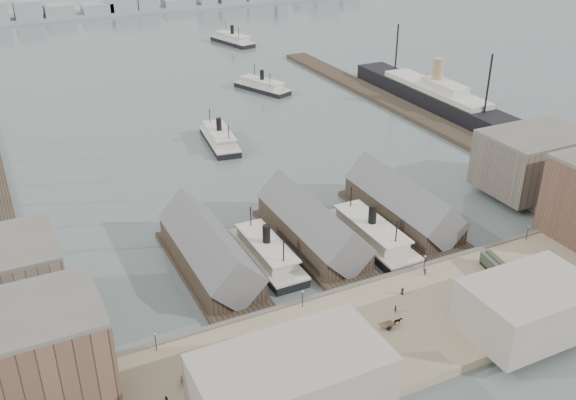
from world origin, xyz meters
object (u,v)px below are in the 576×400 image
horse_cart_right (489,286)px  ferry_docked_west (267,253)px  tram (496,266)px  horse_cart_left (197,375)px  ocean_steamer (435,96)px  horse_cart_center (394,323)px

horse_cart_right → ferry_docked_west: bearing=32.3°
tram → horse_cart_left: 69.13m
ferry_docked_west → ocean_steamer: bearing=35.0°
ferry_docked_west → ocean_steamer: (105.00, 73.56, 1.65)m
tram → horse_cart_left: size_ratio=2.03×
tram → horse_cart_right: (-5.41, -4.24, -0.91)m
ocean_steamer → horse_cart_center: size_ratio=19.32×
horse_cart_center → horse_cart_right: horse_cart_right is taller
ocean_steamer → horse_cart_left: ocean_steamer is taller
tram → ferry_docked_west: bearing=153.9°
tram → horse_cart_right: bearing=-132.6°
horse_cart_left → horse_cart_center: (38.66, -3.05, -0.01)m
ferry_docked_west → tram: size_ratio=2.87×
ocean_steamer → horse_cart_right: (-69.11, -107.12, -1.17)m
horse_cart_left → horse_cart_right: size_ratio=0.99×
ferry_docked_west → horse_cart_right: size_ratio=5.77×
horse_cart_left → horse_cart_center: horse_cart_left is taller
horse_cart_left → horse_cart_right: horse_cart_right is taller
ocean_steamer → horse_cart_center: bearing=-131.0°
tram → horse_cart_right: size_ratio=2.01×
horse_cart_left → horse_cart_right: (63.66, -1.71, 0.03)m
horse_cart_center → horse_cart_left: bearing=87.7°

